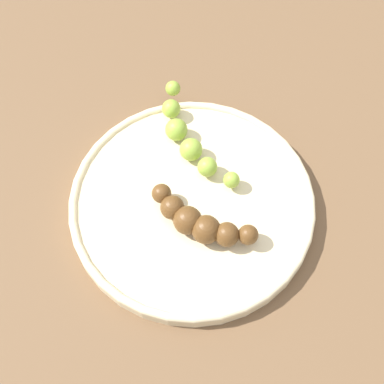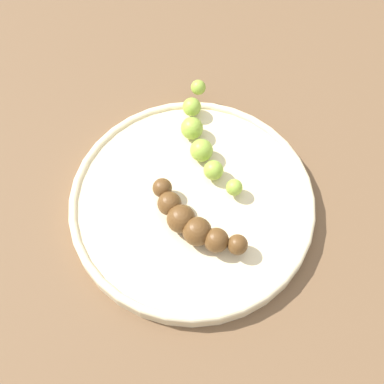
{
  "view_description": "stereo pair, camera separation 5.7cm",
  "coord_description": "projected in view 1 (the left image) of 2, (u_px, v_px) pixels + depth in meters",
  "views": [
    {
      "loc": [
        0.27,
        -0.01,
        0.54
      ],
      "look_at": [
        0.0,
        0.0,
        0.04
      ],
      "focal_mm": 46.86,
      "sensor_mm": 36.0,
      "label": 1
    },
    {
      "loc": [
        0.27,
        0.05,
        0.54
      ],
      "look_at": [
        0.0,
        0.0,
        0.04
      ],
      "focal_mm": 46.86,
      "sensor_mm": 36.0,
      "label": 2
    }
  ],
  "objects": [
    {
      "name": "fruit_bowl",
      "position": [
        192.0,
        202.0,
        0.6
      ],
      "size": [
        0.29,
        0.29,
        0.02
      ],
      "color": "beige",
      "rests_on": "ground_plane"
    },
    {
      "name": "ground_plane",
      "position": [
        192.0,
        207.0,
        0.61
      ],
      "size": [
        2.4,
        2.4,
        0.0
      ],
      "primitive_type": "plane",
      "color": "brown"
    },
    {
      "name": "banana_overripe",
      "position": [
        199.0,
        222.0,
        0.56
      ],
      "size": [
        0.08,
        0.12,
        0.03
      ],
      "rotation": [
        0.0,
        0.0,
        5.76
      ],
      "color": "#593819",
      "rests_on": "fruit_bowl"
    },
    {
      "name": "banana_green",
      "position": [
        188.0,
        137.0,
        0.62
      ],
      "size": [
        0.16,
        0.09,
        0.03
      ],
      "rotation": [
        0.0,
        0.0,
        5.17
      ],
      "color": "#8CAD38",
      "rests_on": "fruit_bowl"
    }
  ]
}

